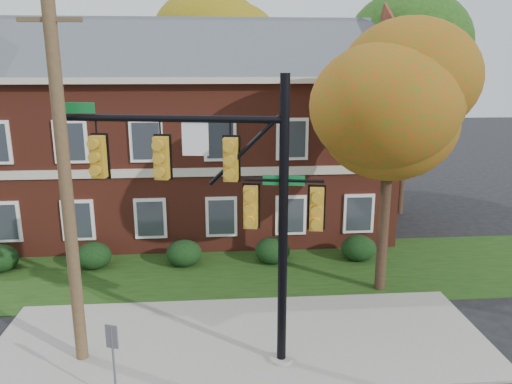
{
  "coord_description": "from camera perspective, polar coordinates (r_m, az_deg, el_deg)",
  "views": [
    {
      "loc": [
        -0.63,
        -11.82,
        7.73
      ],
      "look_at": [
        0.54,
        3.0,
        3.91
      ],
      "focal_mm": 35.0,
      "sensor_mm": 36.0,
      "label": 1
    }
  ],
  "objects": [
    {
      "name": "ground",
      "position": [
        14.14,
        -1.3,
        -18.73
      ],
      "size": [
        120.0,
        120.0,
        0.0
      ],
      "primitive_type": "plane",
      "color": "black",
      "rests_on": "ground"
    },
    {
      "name": "sidewalk",
      "position": [
        14.96,
        -1.53,
        -16.51
      ],
      "size": [
        14.0,
        5.0,
        0.08
      ],
      "primitive_type": "cube",
      "color": "gray",
      "rests_on": "ground"
    },
    {
      "name": "grass_strip",
      "position": [
        19.43,
        -2.33,
        -8.97
      ],
      "size": [
        30.0,
        6.0,
        0.04
      ],
      "primitive_type": "cube",
      "color": "#193811",
      "rests_on": "ground"
    },
    {
      "name": "apartment_building",
      "position": [
        23.97,
        -7.86,
        7.72
      ],
      "size": [
        18.8,
        8.8,
        9.74
      ],
      "color": "maroon",
      "rests_on": "ground"
    },
    {
      "name": "hedge_left",
      "position": [
        20.46,
        -18.13,
        -6.95
      ],
      "size": [
        1.4,
        1.26,
        1.05
      ],
      "primitive_type": "ellipsoid",
      "color": "black",
      "rests_on": "ground"
    },
    {
      "name": "hedge_center",
      "position": [
        19.92,
        -8.23,
        -6.94
      ],
      "size": [
        1.4,
        1.26,
        1.05
      ],
      "primitive_type": "ellipsoid",
      "color": "black",
      "rests_on": "ground"
    },
    {
      "name": "hedge_right",
      "position": [
        19.99,
        1.9,
        -6.72
      ],
      "size": [
        1.4,
        1.26,
        1.05
      ],
      "primitive_type": "ellipsoid",
      "color": "black",
      "rests_on": "ground"
    },
    {
      "name": "hedge_far_right",
      "position": [
        20.65,
        11.66,
        -6.31
      ],
      "size": [
        1.4,
        1.26,
        1.05
      ],
      "primitive_type": "ellipsoid",
      "color": "black",
      "rests_on": "ground"
    },
    {
      "name": "tree_near_right",
      "position": [
        16.78,
        16.17,
        10.24
      ],
      "size": [
        4.5,
        4.25,
        8.58
      ],
      "color": "black",
      "rests_on": "ground"
    },
    {
      "name": "tree_right_rear",
      "position": [
        26.57,
        18.05,
        14.59
      ],
      "size": [
        6.3,
        5.95,
        10.62
      ],
      "color": "black",
      "rests_on": "ground"
    },
    {
      "name": "tree_far_rear",
      "position": [
        31.63,
        -4.78,
        16.39
      ],
      "size": [
        6.84,
        6.46,
        11.52
      ],
      "color": "black",
      "rests_on": "ground"
    },
    {
      "name": "traffic_signal",
      "position": [
        12.28,
        -3.15,
        -0.0
      ],
      "size": [
        6.66,
        1.45,
        7.53
      ],
      "rotation": [
        0.0,
        0.0,
        -0.19
      ],
      "color": "gray",
      "rests_on": "ground"
    },
    {
      "name": "utility_pole",
      "position": [
        13.11,
        -20.89,
        0.49
      ],
      "size": [
        1.47,
        0.33,
        9.44
      ],
      "rotation": [
        0.0,
        0.0,
        -0.06
      ],
      "color": "#4D3A24",
      "rests_on": "ground"
    },
    {
      "name": "sign_post",
      "position": [
        12.34,
        -16.04,
        -17.08
      ],
      "size": [
        0.29,
        0.13,
        2.06
      ],
      "rotation": [
        0.0,
        0.0,
        -0.34
      ],
      "color": "slate",
      "rests_on": "ground"
    }
  ]
}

